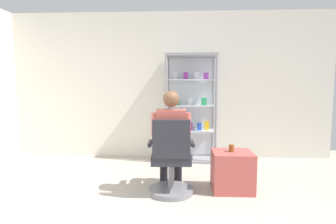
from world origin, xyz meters
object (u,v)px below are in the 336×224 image
(storage_crate, at_px, (232,171))
(tea_glass, at_px, (232,148))
(display_cabinet_main, at_px, (191,107))
(seated_shopkeeper, at_px, (171,136))
(office_chair, at_px, (171,164))

(storage_crate, height_order, tea_glass, tea_glass)
(display_cabinet_main, bearing_deg, seated_shopkeeper, -101.48)
(seated_shopkeeper, distance_m, tea_glass, 0.79)
(storage_crate, distance_m, tea_glass, 0.30)
(seated_shopkeeper, bearing_deg, display_cabinet_main, 78.52)
(office_chair, relative_size, seated_shopkeeper, 0.74)
(display_cabinet_main, bearing_deg, tea_glass, -71.56)
(tea_glass, bearing_deg, office_chair, -165.76)
(display_cabinet_main, bearing_deg, office_chair, -100.11)
(seated_shopkeeper, bearing_deg, office_chair, -87.46)
(office_chair, xyz_separation_m, seated_shopkeeper, (-0.01, 0.16, 0.32))
(storage_crate, bearing_deg, tea_glass, 146.03)
(display_cabinet_main, height_order, seated_shopkeeper, display_cabinet_main)
(display_cabinet_main, distance_m, office_chair, 1.75)
(display_cabinet_main, height_order, storage_crate, display_cabinet_main)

